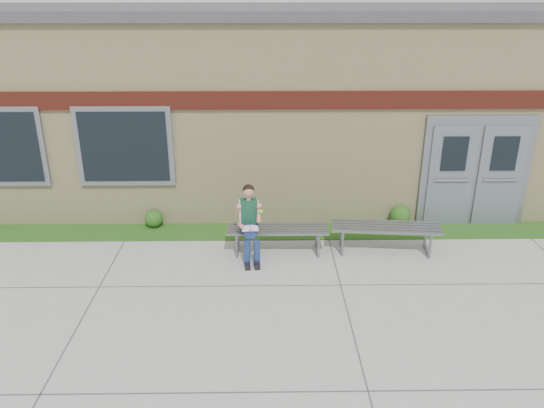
{
  "coord_description": "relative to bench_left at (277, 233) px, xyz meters",
  "views": [
    {
      "loc": [
        -0.25,
        -7.12,
        4.58
      ],
      "look_at": [
        -0.12,
        1.7,
        0.98
      ],
      "focal_mm": 35.0,
      "sensor_mm": 36.0,
      "label": 1
    }
  ],
  "objects": [
    {
      "name": "shrub_mid",
      "position": [
        -2.51,
        1.11,
        -0.17
      ],
      "size": [
        0.37,
        0.37,
        0.37
      ],
      "primitive_type": "sphere",
      "color": "#214512",
      "rests_on": "grass_strip"
    },
    {
      "name": "grass_strip",
      "position": [
        0.02,
        0.86,
        -0.36
      ],
      "size": [
        16.0,
        0.8,
        0.02
      ],
      "primitive_type": "cube",
      "color": "#214512",
      "rests_on": "ground"
    },
    {
      "name": "ground",
      "position": [
        0.02,
        -1.74,
        -0.37
      ],
      "size": [
        80.0,
        80.0,
        0.0
      ],
      "primitive_type": "plane",
      "color": "#9E9E99",
      "rests_on": "ground"
    },
    {
      "name": "bench_left",
      "position": [
        0.0,
        0.0,
        0.0
      ],
      "size": [
        1.87,
        0.53,
        0.48
      ],
      "rotation": [
        0.0,
        0.0,
        -0.01
      ],
      "color": "slate",
      "rests_on": "ground"
    },
    {
      "name": "shrub_east",
      "position": [
        2.56,
        1.11,
        -0.14
      ],
      "size": [
        0.43,
        0.43,
        0.43
      ],
      "primitive_type": "sphere",
      "color": "#214512",
      "rests_on": "grass_strip"
    },
    {
      "name": "bench_right",
      "position": [
        2.0,
        0.0,
        0.02
      ],
      "size": [
        2.02,
        0.73,
        0.51
      ],
      "rotation": [
        0.0,
        0.0,
        -0.09
      ],
      "color": "slate",
      "rests_on": "ground"
    },
    {
      "name": "girl",
      "position": [
        -0.51,
        -0.2,
        0.35
      ],
      "size": [
        0.49,
        0.8,
        1.36
      ],
      "rotation": [
        0.0,
        0.0,
        0.08
      ],
      "color": "navy",
      "rests_on": "ground"
    },
    {
      "name": "school_building",
      "position": [
        0.02,
        4.25,
        1.73
      ],
      "size": [
        16.2,
        6.22,
        4.2
      ],
      "color": "beige",
      "rests_on": "ground"
    }
  ]
}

